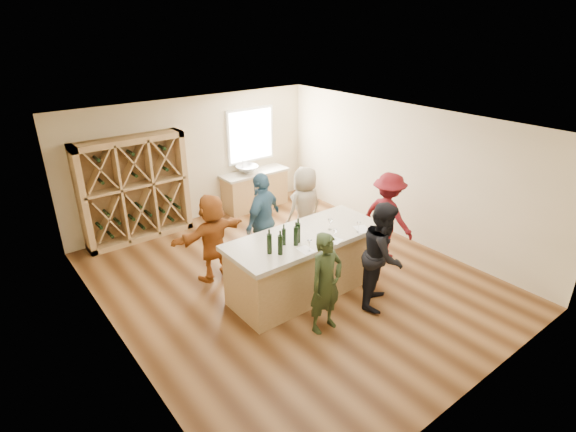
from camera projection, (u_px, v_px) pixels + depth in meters
floor at (290, 281)px, 8.17m from camera, size 6.00×7.00×0.10m
ceiling at (291, 122)px, 6.99m from camera, size 6.00×7.00×0.10m
wall_back at (194, 160)px, 10.14m from camera, size 6.00×0.10×2.80m
wall_front at (487, 305)px, 5.03m from camera, size 6.00×0.10×2.80m
wall_left at (108, 264)px, 5.87m from camera, size 0.10×7.00×2.80m
wall_right at (406, 173)px, 9.30m from camera, size 0.10×7.00×2.80m
window_frame at (250, 135)px, 10.78m from camera, size 1.30×0.06×1.30m
window_pane at (251, 135)px, 10.76m from camera, size 1.18×0.01×1.18m
wine_rack at (135, 190)px, 9.22m from camera, size 2.20×0.45×2.20m
back_counter_base at (255, 190)px, 11.07m from camera, size 1.60×0.58×0.86m
back_counter_top at (254, 173)px, 10.88m from camera, size 1.70×0.62×0.06m
sink at (247, 169)px, 10.72m from camera, size 0.54×0.54×0.19m
faucet at (243, 165)px, 10.83m from camera, size 0.02×0.02×0.30m
tasting_counter_base at (305, 265)px, 7.60m from camera, size 2.60×1.00×1.00m
tasting_counter_top at (305, 237)px, 7.38m from camera, size 2.72×1.12×0.08m
wine_bottle_a at (269, 244)px, 6.73m from camera, size 0.09×0.09×0.32m
wine_bottle_b at (280, 245)px, 6.70m from camera, size 0.08×0.08×0.31m
wine_bottle_c at (284, 237)px, 6.99m from camera, size 0.08×0.08×0.27m
wine_bottle_d at (296, 236)px, 6.97m from camera, size 0.08×0.08×0.31m
wine_bottle_e at (298, 233)px, 7.06m from camera, size 0.09×0.09×0.32m
wine_glass_a at (309, 246)px, 6.81m from camera, size 0.10×0.10×0.19m
wine_glass_b at (335, 235)px, 7.16m from camera, size 0.09×0.09×0.18m
wine_glass_c at (358, 227)px, 7.42m from camera, size 0.07×0.07×0.17m
wine_glass_d at (330, 224)px, 7.50m from camera, size 0.08×0.08×0.20m
tasting_menu_a at (306, 250)px, 6.88m from camera, size 0.21×0.28×0.00m
tasting_menu_b at (332, 240)px, 7.20m from camera, size 0.31×0.37×0.00m
tasting_menu_c at (362, 229)px, 7.56m from camera, size 0.32×0.36×0.00m
person_near_left at (326, 283)px, 6.55m from camera, size 0.59×0.44×1.59m
person_near_right at (383, 255)px, 7.14m from camera, size 0.98×0.86×1.77m
person_server at (387, 216)px, 8.60m from camera, size 0.58×1.14×1.72m
person_far_mid at (263, 220)px, 8.29m from camera, size 1.21×0.95×1.83m
person_far_right at (305, 208)px, 9.00m from camera, size 0.85×0.57×1.69m
person_far_left at (213, 237)px, 7.91m from camera, size 1.54×0.70×1.60m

